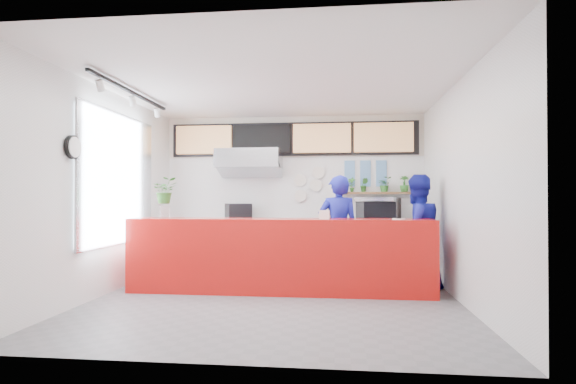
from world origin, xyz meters
The scene contains 46 objects.
floor centered at (0.00, 0.00, 0.00)m, with size 5.00×5.00×0.00m, color slate.
ceiling centered at (0.00, 0.00, 3.00)m, with size 5.00×5.00×0.00m, color silver.
wall_back centered at (0.00, 2.50, 1.50)m, with size 5.00×5.00×0.00m, color white.
wall_left centered at (-2.50, 0.00, 1.50)m, with size 5.00×5.00×0.00m, color white.
wall_right centered at (2.50, 0.00, 1.50)m, with size 5.00×5.00×0.00m, color white.
service_counter centered at (0.00, 0.40, 0.55)m, with size 4.50×0.60×1.10m, color red.
cream_band centered at (0.00, 2.49, 2.60)m, with size 5.00×0.02×0.80m, color beige.
prep_bench centered at (-0.80, 2.20, 0.45)m, with size 1.80×0.60×0.90m, color #B2B5BA.
panini_oven centered at (-1.02, 2.20, 1.10)m, with size 0.44×0.44×0.40m, color black.
extraction_hood centered at (-0.80, 2.15, 2.15)m, with size 1.20×0.70×0.35m, color #B2B5BA.
hood_lip centered at (-0.80, 2.15, 1.95)m, with size 1.20×0.70×0.08m, color #B2B5BA.
right_bench centered at (1.50, 2.20, 0.45)m, with size 1.80×0.60×0.90m, color #B2B5BA.
espresso_machine centered at (1.60, 2.20, 1.12)m, with size 0.68×0.49×0.44m, color black.
espresso_tray centered at (1.60, 2.20, 1.38)m, with size 0.73×0.50×0.07m, color silver.
herb_shelf centered at (1.60, 2.40, 1.50)m, with size 1.40×0.18×0.04m, color brown.
menu_board_far_left centered at (-1.75, 2.38, 2.55)m, with size 1.10×0.10×0.55m, color tan.
menu_board_mid_left centered at (-0.59, 2.38, 2.55)m, with size 1.10×0.10×0.55m, color black.
menu_board_mid_right centered at (0.57, 2.38, 2.55)m, with size 1.10×0.10×0.55m, color tan.
menu_board_far_right centered at (1.73, 2.38, 2.55)m, with size 1.10×0.10×0.55m, color tan.
soffit centered at (0.00, 2.46, 2.55)m, with size 4.80×0.04×0.65m, color black.
window_pane centered at (-2.47, 0.30, 1.70)m, with size 0.04×2.20×1.90m, color silver.
window_frame centered at (-2.45, 0.30, 1.70)m, with size 0.03×2.30×2.00m, color #B2B5BA.
wall_clock_rim centered at (-2.46, -0.90, 2.05)m, with size 0.30×0.30×0.05m, color black.
wall_clock_face centered at (-2.43, -0.90, 2.05)m, with size 0.26×0.26×0.02m, color white.
track_rail centered at (-2.10, 0.00, 2.94)m, with size 0.05×2.40×0.04m, color black.
dec_plate_a centered at (0.15, 2.47, 1.75)m, with size 0.24×0.24×0.03m, color silver.
dec_plate_b centered at (0.45, 2.47, 1.65)m, with size 0.24×0.24×0.03m, color silver.
dec_plate_c centered at (0.15, 2.47, 1.45)m, with size 0.24×0.24×0.03m, color silver.
dec_plate_d centered at (0.50, 2.47, 1.90)m, with size 0.24×0.24×0.03m, color silver.
photo_frame_a centered at (1.10, 2.48, 2.00)m, with size 0.20×0.02×0.25m, color #598CBF.
photo_frame_b centered at (1.40, 2.48, 2.00)m, with size 0.20×0.02×0.25m, color #598CBF.
photo_frame_c centered at (1.70, 2.48, 2.00)m, with size 0.20×0.02×0.25m, color #598CBF.
photo_frame_d centered at (1.10, 2.48, 1.75)m, with size 0.20×0.02×0.25m, color #598CBF.
photo_frame_e centered at (1.40, 2.48, 1.75)m, with size 0.20×0.02×0.25m, color #598CBF.
photo_frame_f centered at (1.70, 2.48, 1.75)m, with size 0.20×0.02×0.25m, color #598CBF.
staff_center centered at (0.88, 0.99, 0.88)m, with size 0.65×0.42×1.77m, color #151B96.
staff_right centered at (2.09, 0.94, 0.89)m, with size 0.86×0.67×1.77m, color #151B96.
herb_a centered at (1.14, 2.40, 1.66)m, with size 0.15×0.10×0.28m, color #2E6D26.
herb_b centered at (1.37, 2.40, 1.65)m, with size 0.15×0.12×0.27m, color #2E6D26.
herb_c centered at (1.76, 2.40, 1.66)m, with size 0.26×0.22×0.29m, color #2E6D26.
herb_d centered at (2.12, 2.40, 1.67)m, with size 0.17×0.15×0.31m, color #2E6D26.
glass_vase centered at (-1.76, 0.39, 1.20)m, with size 0.16×0.16×0.19m, color white.
basil_vase centered at (-1.76, 0.39, 1.52)m, with size 0.36×0.31×0.40m, color #2E6D26.
napkin_holder centered at (0.67, 0.34, 1.16)m, with size 0.15×0.09×0.13m, color white.
white_plate centered at (1.73, 0.32, 1.11)m, with size 0.18×0.18×0.01m, color white.
pepper_mill centered at (1.73, 0.32, 1.26)m, with size 0.07×0.07×0.29m, color black.
Camera 1 is at (0.85, -6.22, 1.41)m, focal length 28.00 mm.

